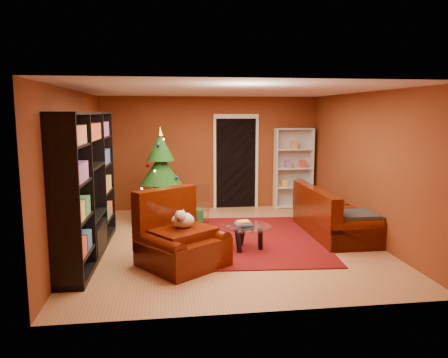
{
  "coord_description": "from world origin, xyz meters",
  "views": [
    {
      "loc": [
        -1.06,
        -7.31,
        2.25
      ],
      "look_at": [
        0.0,
        0.4,
        1.05
      ],
      "focal_mm": 35.0,
      "sensor_mm": 36.0,
      "label": 1
    }
  ],
  "objects": [
    {
      "name": "wall_left",
      "position": [
        -2.52,
        0.0,
        1.3
      ],
      "size": [
        0.05,
        5.5,
        2.6
      ],
      "primitive_type": "cube",
      "color": "brown",
      "rests_on": "ground"
    },
    {
      "name": "floor",
      "position": [
        0.0,
        0.0,
        -0.03
      ],
      "size": [
        5.0,
        5.5,
        0.05
      ],
      "primitive_type": "cube",
      "color": "#B07548",
      "rests_on": "ground"
    },
    {
      "name": "armchair",
      "position": [
        -0.82,
        -1.11,
        0.45
      ],
      "size": [
        1.6,
        1.6,
        0.9
      ],
      "primitive_type": null,
      "rotation": [
        0.0,
        0.0,
        0.62
      ],
      "color": "#3C0E03",
      "rests_on": "rug"
    },
    {
      "name": "rug",
      "position": [
        0.33,
        0.08,
        0.01
      ],
      "size": [
        2.9,
        3.31,
        0.02
      ],
      "primitive_type": "cube",
      "rotation": [
        0.0,
        0.0,
        -0.08
      ],
      "color": "#630B0C",
      "rests_on": "floor"
    },
    {
      "name": "acrylic_chair",
      "position": [
        -0.39,
        1.04,
        0.38
      ],
      "size": [
        0.46,
        0.49,
        0.76
      ],
      "primitive_type": null,
      "rotation": [
        0.0,
        0.0,
        -0.2
      ],
      "color": "#66605B",
      "rests_on": "rug"
    },
    {
      "name": "gift_box_red",
      "position": [
        -0.56,
        2.59,
        0.1
      ],
      "size": [
        0.24,
        0.24,
        0.19
      ],
      "primitive_type": "cube",
      "rotation": [
        0.0,
        0.0,
        -0.24
      ],
      "color": "maroon",
      "rests_on": "floor"
    },
    {
      "name": "christmas_tree",
      "position": [
        -1.13,
        1.56,
        0.95
      ],
      "size": [
        1.46,
        1.46,
        1.97
      ],
      "primitive_type": null,
      "rotation": [
        0.0,
        0.0,
        0.42
      ],
      "color": "#134010",
      "rests_on": "floor"
    },
    {
      "name": "media_unit",
      "position": [
        -2.27,
        -0.42,
        1.13
      ],
      "size": [
        0.54,
        2.95,
        2.25
      ],
      "primitive_type": null,
      "rotation": [
        0.0,
        0.0,
        -0.03
      ],
      "color": "black",
      "rests_on": "floor"
    },
    {
      "name": "dog",
      "position": [
        -0.81,
        -1.04,
        0.67
      ],
      "size": [
        0.5,
        0.48,
        0.29
      ],
      "primitive_type": null,
      "rotation": [
        0.0,
        0.0,
        0.62
      ],
      "color": "beige",
      "rests_on": "armchair"
    },
    {
      "name": "coffee_table",
      "position": [
        0.26,
        -0.51,
        0.21
      ],
      "size": [
        0.93,
        0.93,
        0.5
      ],
      "primitive_type": null,
      "rotation": [
        0.0,
        0.0,
        0.17
      ],
      "color": "gray",
      "rests_on": "rug"
    },
    {
      "name": "sofa",
      "position": [
        2.02,
        0.18,
        0.45
      ],
      "size": [
        0.94,
        2.09,
        0.9
      ],
      "primitive_type": null,
      "rotation": [
        0.0,
        0.0,
        1.57
      ],
      "color": "#3C0E03",
      "rests_on": "rug"
    },
    {
      "name": "gift_box_teal",
      "position": [
        -1.27,
        2.13,
        0.15
      ],
      "size": [
        0.36,
        0.36,
        0.3
      ],
      "primitive_type": "cube",
      "rotation": [
        0.0,
        0.0,
        -0.19
      ],
      "color": "#1F727B",
      "rests_on": "floor"
    },
    {
      "name": "doorway",
      "position": [
        0.6,
        2.73,
        1.05
      ],
      "size": [
        1.06,
        0.6,
        2.16
      ],
      "primitive_type": null,
      "color": "black",
      "rests_on": "floor"
    },
    {
      "name": "wall_back",
      "position": [
        0.0,
        2.77,
        1.3
      ],
      "size": [
        5.0,
        0.05,
        2.6
      ],
      "primitive_type": "cube",
      "color": "brown",
      "rests_on": "ground"
    },
    {
      "name": "ceiling",
      "position": [
        0.0,
        0.0,
        2.62
      ],
      "size": [
        5.0,
        5.5,
        0.05
      ],
      "primitive_type": "cube",
      "color": "silver",
      "rests_on": "wall_back"
    },
    {
      "name": "wall_right",
      "position": [
        2.52,
        0.0,
        1.3
      ],
      "size": [
        0.05,
        5.5,
        2.6
      ],
      "primitive_type": "cube",
      "color": "brown",
      "rests_on": "ground"
    },
    {
      "name": "gift_box_green",
      "position": [
        -0.43,
        1.39,
        0.14
      ],
      "size": [
        0.32,
        0.32,
        0.28
      ],
      "primitive_type": "cube",
      "rotation": [
        0.0,
        0.0,
        -0.13
      ],
      "color": "#236634",
      "rests_on": "floor"
    },
    {
      "name": "white_bookshelf",
      "position": [
        1.95,
        2.57,
        0.94
      ],
      "size": [
        0.9,
        0.33,
        1.92
      ],
      "primitive_type": null,
      "rotation": [
        0.0,
        0.0,
        0.01
      ],
      "color": "white",
      "rests_on": "floor"
    }
  ]
}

